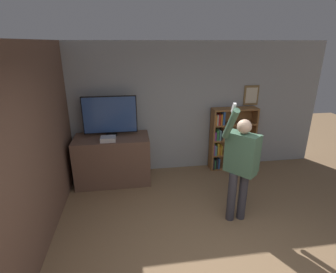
{
  "coord_description": "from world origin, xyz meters",
  "views": [
    {
      "loc": [
        -0.98,
        -2.08,
        2.67
      ],
      "look_at": [
        -0.37,
        1.93,
        1.2
      ],
      "focal_mm": 28.0,
      "sensor_mm": 36.0,
      "label": 1
    }
  ],
  "objects_px": {
    "game_console": "(108,139)",
    "bookshelf": "(228,139)",
    "television": "(110,116)",
    "person": "(241,162)"
  },
  "relations": [
    {
      "from": "game_console",
      "to": "bookshelf",
      "type": "relative_size",
      "value": 0.2
    },
    {
      "from": "bookshelf",
      "to": "person",
      "type": "distance_m",
      "value": 1.88
    },
    {
      "from": "bookshelf",
      "to": "person",
      "type": "relative_size",
      "value": 0.7
    },
    {
      "from": "game_console",
      "to": "person",
      "type": "xyz_separation_m",
      "value": [
        2.0,
        -1.33,
        0.02
      ]
    },
    {
      "from": "television",
      "to": "game_console",
      "type": "bearing_deg",
      "value": -98.51
    },
    {
      "from": "game_console",
      "to": "television",
      "type": "bearing_deg",
      "value": 81.49
    },
    {
      "from": "bookshelf",
      "to": "television",
      "type": "bearing_deg",
      "value": -176.23
    },
    {
      "from": "television",
      "to": "bookshelf",
      "type": "relative_size",
      "value": 0.75
    },
    {
      "from": "television",
      "to": "person",
      "type": "xyz_separation_m",
      "value": [
        1.96,
        -1.62,
        -0.34
      ]
    },
    {
      "from": "television",
      "to": "game_console",
      "type": "xyz_separation_m",
      "value": [
        -0.04,
        -0.29,
        -0.36
      ]
    }
  ]
}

